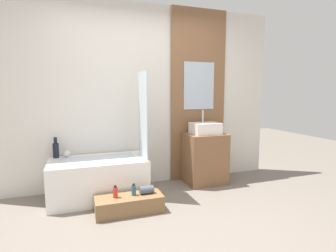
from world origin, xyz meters
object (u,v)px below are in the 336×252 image
object	(u,v)px
bottle_soap_secondary	(134,190)
vase_tall_dark	(56,149)
wooden_step_bench	(129,204)
bottle_soap_primary	(115,192)
bathtub	(99,178)
sink	(205,128)
vase_round_light	(67,154)

from	to	relation	value
bottle_soap_secondary	vase_tall_dark	bearing A→B (deg)	137.79
wooden_step_bench	bottle_soap_primary	xyz separation A→B (m)	(-0.15, 0.00, 0.16)
bathtub	bottle_soap_primary	bearing A→B (deg)	-75.37
sink	vase_tall_dark	world-z (taller)	sink
bathtub	wooden_step_bench	bearing A→B (deg)	-61.30
bottle_soap_primary	vase_tall_dark	bearing A→B (deg)	129.86
bottle_soap_primary	vase_round_light	bearing A→B (deg)	124.06
vase_tall_dark	bathtub	bearing A→B (deg)	-25.99
vase_tall_dark	vase_round_light	bearing A→B (deg)	-3.36
sink	vase_round_light	distance (m)	1.96
vase_tall_dark	bottle_soap_secondary	xyz separation A→B (m)	(0.86, -0.78, -0.37)
vase_tall_dark	bottle_soap_secondary	world-z (taller)	vase_tall_dark
bathtub	vase_round_light	bearing A→B (deg)	147.72
vase_round_light	vase_tall_dark	bearing A→B (deg)	176.64
sink	bottle_soap_secondary	size ratio (longest dim) A/B	2.97
wooden_step_bench	vase_tall_dark	distance (m)	1.23
wooden_step_bench	vase_round_light	distance (m)	1.12
wooden_step_bench	bathtub	bearing A→B (deg)	118.70
bathtub	sink	bearing A→B (deg)	3.03
sink	bottle_soap_secondary	distance (m)	1.47
bottle_soap_secondary	sink	bearing A→B (deg)	26.79
sink	bottle_soap_primary	xyz separation A→B (m)	(-1.42, -0.61, -0.58)
bathtub	bottle_soap_secondary	xyz separation A→B (m)	(0.35, -0.53, -0.01)
bathtub	vase_tall_dark	world-z (taller)	vase_tall_dark
vase_tall_dark	sink	bearing A→B (deg)	-4.62
sink	bottle_soap_primary	distance (m)	1.65
vase_tall_dark	bottle_soap_secondary	distance (m)	1.21
vase_round_light	bottle_soap_secondary	world-z (taller)	vase_round_light
bathtub	vase_round_light	size ratio (longest dim) A/B	13.27
vase_tall_dark	vase_round_light	xyz separation A→B (m)	(0.13, -0.01, -0.06)
wooden_step_bench	bottle_soap_secondary	distance (m)	0.17
bathtub	sink	world-z (taller)	sink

